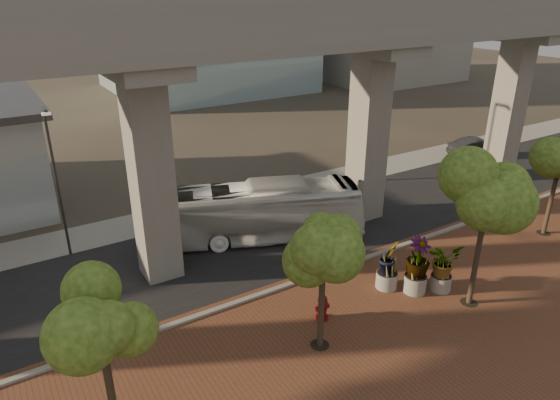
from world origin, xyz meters
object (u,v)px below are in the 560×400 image
transit_bus (258,213)px  planter_front (443,263)px  fire_hydrant (322,307)px  parked_car (478,148)px

transit_bus → planter_front: bearing=-130.8°
fire_hydrant → planter_front: 5.73m
parked_car → planter_front: (-16.49, -11.10, 0.67)m
fire_hydrant → transit_bus: bearing=80.5°
parked_car → planter_front: 19.89m
parked_car → fire_hydrant: size_ratio=3.94×
transit_bus → parked_car: transit_bus is taller
planter_front → parked_car: bearing=34.0°
transit_bus → fire_hydrant: transit_bus is taller
transit_bus → fire_hydrant: 7.49m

